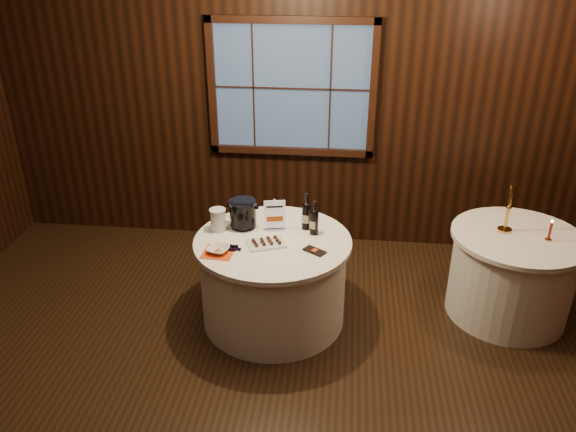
# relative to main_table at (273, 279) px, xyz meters

# --- Properties ---
(ground) EXTENTS (6.00, 6.00, 0.00)m
(ground) POSITION_rel_main_table_xyz_m (0.00, -1.00, -0.39)
(ground) COLOR black
(ground) RESTS_ON ground
(back_wall) EXTENTS (6.00, 0.10, 3.00)m
(back_wall) POSITION_rel_main_table_xyz_m (0.00, 1.48, 1.16)
(back_wall) COLOR black
(back_wall) RESTS_ON ground
(main_table) EXTENTS (1.28, 1.28, 0.77)m
(main_table) POSITION_rel_main_table_xyz_m (0.00, 0.00, 0.00)
(main_table) COLOR white
(main_table) RESTS_ON ground
(side_table) EXTENTS (1.08, 1.08, 0.77)m
(side_table) POSITION_rel_main_table_xyz_m (2.00, 0.30, 0.00)
(side_table) COLOR white
(side_table) RESTS_ON ground
(sign_stand) EXTENTS (0.17, 0.11, 0.28)m
(sign_stand) POSITION_rel_main_table_xyz_m (-0.01, 0.17, 0.48)
(sign_stand) COLOR #B6B6BD
(sign_stand) RESTS_ON main_table
(port_bottle_left) EXTENTS (0.08, 0.08, 0.32)m
(port_bottle_left) POSITION_rel_main_table_xyz_m (0.25, 0.22, 0.52)
(port_bottle_left) COLOR black
(port_bottle_left) RESTS_ON main_table
(port_bottle_right) EXTENTS (0.07, 0.08, 0.29)m
(port_bottle_right) POSITION_rel_main_table_xyz_m (0.32, 0.13, 0.51)
(port_bottle_right) COLOR black
(port_bottle_right) RESTS_ON main_table
(ice_bucket) EXTENTS (0.24, 0.24, 0.24)m
(ice_bucket) POSITION_rel_main_table_xyz_m (-0.27, 0.19, 0.51)
(ice_bucket) COLOR black
(ice_bucket) RESTS_ON main_table
(chocolate_plate) EXTENTS (0.35, 0.29, 0.04)m
(chocolate_plate) POSITION_rel_main_table_xyz_m (-0.04, -0.09, 0.40)
(chocolate_plate) COLOR white
(chocolate_plate) RESTS_ON main_table
(chocolate_box) EXTENTS (0.19, 0.17, 0.01)m
(chocolate_box) POSITION_rel_main_table_xyz_m (0.35, -0.16, 0.39)
(chocolate_box) COLOR black
(chocolate_box) RESTS_ON main_table
(grape_bunch) EXTENTS (0.18, 0.08, 0.04)m
(grape_bunch) POSITION_rel_main_table_xyz_m (-0.28, -0.20, 0.40)
(grape_bunch) COLOR black
(grape_bunch) RESTS_ON main_table
(glass_pitcher) EXTENTS (0.18, 0.14, 0.19)m
(glass_pitcher) POSITION_rel_main_table_xyz_m (-0.47, 0.11, 0.48)
(glass_pitcher) COLOR silver
(glass_pitcher) RESTS_ON main_table
(orange_napkin) EXTENTS (0.25, 0.25, 0.00)m
(orange_napkin) POSITION_rel_main_table_xyz_m (-0.39, -0.25, 0.38)
(orange_napkin) COLOR #DE4012
(orange_napkin) RESTS_ON main_table
(cracker_bowl) EXTENTS (0.20, 0.20, 0.04)m
(cracker_bowl) POSITION_rel_main_table_xyz_m (-0.39, -0.25, 0.41)
(cracker_bowl) COLOR white
(cracker_bowl) RESTS_ON orange_napkin
(brass_candlestick) EXTENTS (0.12, 0.12, 0.42)m
(brass_candlestick) POSITION_rel_main_table_xyz_m (1.90, 0.36, 0.53)
(brass_candlestick) COLOR #C18B3C
(brass_candlestick) RESTS_ON side_table
(red_candle) EXTENTS (0.05, 0.05, 0.18)m
(red_candle) POSITION_rel_main_table_xyz_m (2.21, 0.23, 0.46)
(red_candle) COLOR #C18B3C
(red_candle) RESTS_ON side_table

